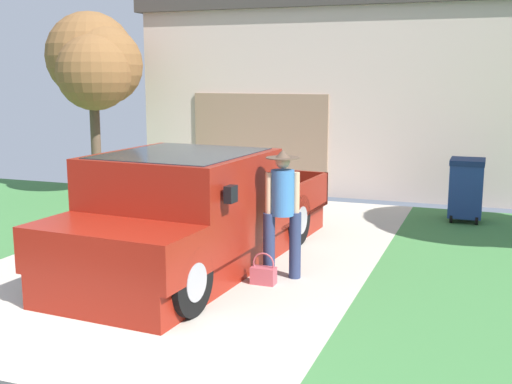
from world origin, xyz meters
TOP-DOWN VIEW (x-y plane):
  - pickup_truck at (0.18, 3.63)m, footprint 2.37×5.42m
  - person_with_hat at (1.53, 3.63)m, footprint 0.47×0.44m
  - handbag at (1.38, 3.32)m, footprint 0.32×0.17m
  - house_with_garage at (0.43, 12.50)m, footprint 8.77×6.35m
  - front_yard_tree at (-4.19, 8.01)m, footprint 2.26×2.34m
  - wheeled_trash_bin at (3.64, 8.05)m, footprint 0.60×0.72m

SIDE VIEW (x-z plane):
  - handbag at x=1.38m, z-range -0.08..0.34m
  - wheeled_trash_bin at x=3.64m, z-range 0.04..1.19m
  - pickup_truck at x=0.18m, z-range -0.08..1.56m
  - person_with_hat at x=1.53m, z-range 0.09..1.80m
  - house_with_garage at x=0.43m, z-range 0.02..4.73m
  - front_yard_tree at x=-4.19m, z-range 0.88..4.91m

